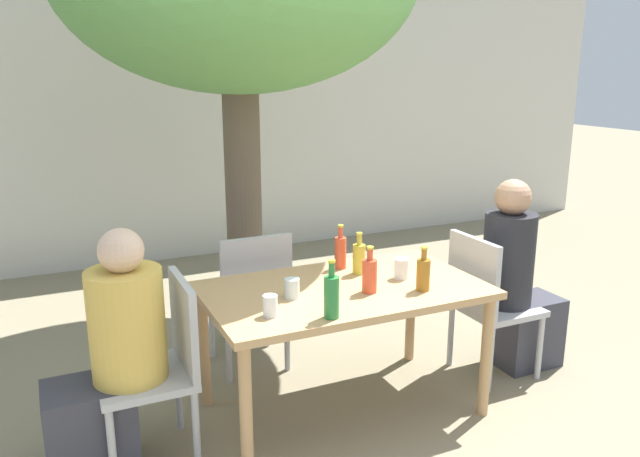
% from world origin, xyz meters
% --- Properties ---
extents(ground_plane, '(30.00, 30.00, 0.00)m').
position_xyz_m(ground_plane, '(0.00, 0.00, 0.00)').
color(ground_plane, gray).
extents(cafe_building_wall, '(10.00, 0.08, 2.80)m').
position_xyz_m(cafe_building_wall, '(0.00, 3.28, 1.40)').
color(cafe_building_wall, beige).
rests_on(cafe_building_wall, ground_plane).
extents(dining_table_front, '(1.48, 0.86, 0.73)m').
position_xyz_m(dining_table_front, '(0.00, 0.00, 0.65)').
color(dining_table_front, tan).
rests_on(dining_table_front, ground_plane).
extents(patio_chair_0, '(0.44, 0.44, 0.90)m').
position_xyz_m(patio_chair_0, '(-0.97, 0.00, 0.51)').
color(patio_chair_0, '#B2B2B7').
rests_on(patio_chair_0, ground_plane).
extents(patio_chair_1, '(0.44, 0.44, 0.90)m').
position_xyz_m(patio_chair_1, '(0.97, 0.00, 0.51)').
color(patio_chair_1, '#B2B2B7').
rests_on(patio_chair_1, ground_plane).
extents(patio_chair_2, '(0.44, 0.44, 0.90)m').
position_xyz_m(patio_chair_2, '(-0.30, 0.66, 0.51)').
color(patio_chair_2, '#B2B2B7').
rests_on(patio_chair_2, ground_plane).
extents(person_seated_0, '(0.57, 0.35, 1.17)m').
position_xyz_m(person_seated_0, '(-1.21, -0.00, 0.52)').
color(person_seated_0, '#383842').
rests_on(person_seated_0, ground_plane).
extents(person_seated_1, '(0.55, 0.31, 1.23)m').
position_xyz_m(person_seated_1, '(1.21, -0.00, 0.55)').
color(person_seated_1, '#383842').
rests_on(person_seated_1, ground_plane).
extents(green_bottle_0, '(0.07, 0.07, 0.28)m').
position_xyz_m(green_bottle_0, '(-0.24, -0.35, 0.84)').
color(green_bottle_0, '#287A38').
rests_on(green_bottle_0, dining_table_front).
extents(oil_cruet_1, '(0.07, 0.07, 0.24)m').
position_xyz_m(oil_cruet_1, '(0.18, 0.16, 0.82)').
color(oil_cruet_1, gold).
rests_on(oil_cruet_1, dining_table_front).
extents(soda_bottle_2, '(0.07, 0.07, 0.26)m').
position_xyz_m(soda_bottle_2, '(0.13, 0.29, 0.83)').
color(soda_bottle_2, '#DB4C2D').
rests_on(soda_bottle_2, dining_table_front).
extents(amber_bottle_3, '(0.07, 0.07, 0.24)m').
position_xyz_m(amber_bottle_3, '(0.35, -0.22, 0.82)').
color(amber_bottle_3, '#9E661E').
rests_on(amber_bottle_3, dining_table_front).
extents(soda_bottle_4, '(0.08, 0.08, 0.25)m').
position_xyz_m(soda_bottle_4, '(0.08, -0.13, 0.82)').
color(soda_bottle_4, '#DB4C2D').
rests_on(soda_bottle_4, dining_table_front).
extents(drinking_glass_0, '(0.07, 0.07, 0.10)m').
position_xyz_m(drinking_glass_0, '(-0.50, -0.21, 0.78)').
color(drinking_glass_0, white).
rests_on(drinking_glass_0, dining_table_front).
extents(drinking_glass_1, '(0.08, 0.08, 0.11)m').
position_xyz_m(drinking_glass_1, '(0.35, -0.01, 0.78)').
color(drinking_glass_1, white).
rests_on(drinking_glass_1, dining_table_front).
extents(drinking_glass_2, '(0.08, 0.08, 0.10)m').
position_xyz_m(drinking_glass_2, '(-0.31, -0.04, 0.78)').
color(drinking_glass_2, silver).
rests_on(drinking_glass_2, dining_table_front).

